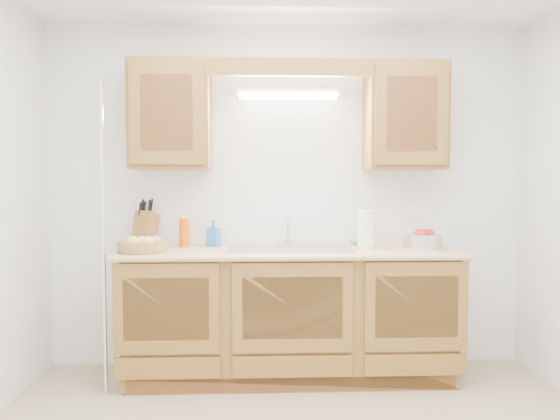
{
  "coord_description": "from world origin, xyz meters",
  "views": [
    {
      "loc": [
        -0.22,
        -2.55,
        1.37
      ],
      "look_at": [
        -0.08,
        0.85,
        1.19
      ],
      "focal_mm": 35.0,
      "sensor_mm": 36.0,
      "label": 1
    }
  ],
  "objects_px": {
    "knife_block": "(146,228)",
    "apple_bowl": "(423,240)",
    "fruit_basket": "(143,245)",
    "paper_towel": "(366,229)"
  },
  "relations": [
    {
      "from": "knife_block",
      "to": "apple_bowl",
      "type": "distance_m",
      "value": 1.97
    },
    {
      "from": "knife_block",
      "to": "apple_bowl",
      "type": "xyz_separation_m",
      "value": [
        1.96,
        -0.21,
        -0.07
      ]
    },
    {
      "from": "fruit_basket",
      "to": "paper_towel",
      "type": "height_order",
      "value": "paper_towel"
    },
    {
      "from": "fruit_basket",
      "to": "apple_bowl",
      "type": "bearing_deg",
      "value": 2.7
    },
    {
      "from": "knife_block",
      "to": "paper_towel",
      "type": "distance_m",
      "value": 1.58
    },
    {
      "from": "knife_block",
      "to": "paper_towel",
      "type": "xyz_separation_m",
      "value": [
        1.57,
        -0.16,
        0.0
      ]
    },
    {
      "from": "fruit_basket",
      "to": "paper_towel",
      "type": "bearing_deg",
      "value": 5.3
    },
    {
      "from": "fruit_basket",
      "to": "knife_block",
      "type": "height_order",
      "value": "knife_block"
    },
    {
      "from": "fruit_basket",
      "to": "paper_towel",
      "type": "xyz_separation_m",
      "value": [
        1.53,
        0.14,
        0.09
      ]
    },
    {
      "from": "paper_towel",
      "to": "apple_bowl",
      "type": "bearing_deg",
      "value": -7.52
    }
  ]
}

